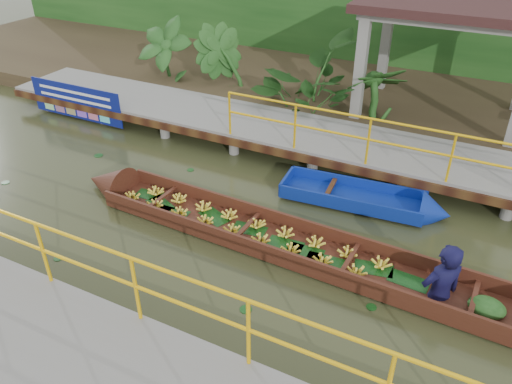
% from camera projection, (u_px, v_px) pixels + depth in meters
% --- Properties ---
extents(ground, '(80.00, 80.00, 0.00)m').
position_uv_depth(ground, '(211.00, 222.00, 9.50)').
color(ground, '#2F361B').
rests_on(ground, ground).
extents(land_strip, '(30.00, 8.00, 0.45)m').
position_uv_depth(land_strip, '(340.00, 88.00, 15.08)').
color(land_strip, '#35291A').
rests_on(land_strip, ground).
extents(far_dock, '(16.00, 2.06, 1.66)m').
position_uv_depth(far_dock, '(286.00, 132.00, 11.85)').
color(far_dock, gray).
rests_on(far_dock, ground).
extents(pavilion, '(4.40, 3.00, 3.00)m').
position_uv_depth(pavilion, '(455.00, 18.00, 11.65)').
color(pavilion, gray).
rests_on(pavilion, ground).
extents(foliage_backdrop, '(30.00, 0.80, 4.00)m').
position_uv_depth(foliage_backdrop, '(370.00, 11.00, 16.04)').
color(foliage_backdrop, '#184315').
rests_on(foliage_backdrop, ground).
extents(vendor_boat, '(9.69, 1.31, 2.33)m').
position_uv_depth(vendor_boat, '(318.00, 245.00, 8.42)').
color(vendor_boat, '#3C1B10').
rests_on(vendor_boat, ground).
extents(moored_blue_boat, '(3.36, 1.14, 0.79)m').
position_uv_depth(moored_blue_boat, '(392.00, 205.00, 9.76)').
color(moored_blue_boat, navy).
rests_on(moored_blue_boat, ground).
extents(blue_banner, '(3.01, 0.04, 0.94)m').
position_uv_depth(blue_banner, '(76.00, 102.00, 13.27)').
color(blue_banner, navy).
rests_on(blue_banner, ground).
extents(tropical_plants, '(14.13, 1.13, 1.41)m').
position_uv_depth(tropical_plants, '(368.00, 89.00, 12.38)').
color(tropical_plants, '#184315').
rests_on(tropical_plants, ground).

